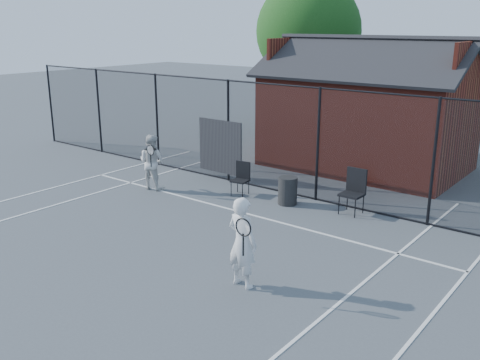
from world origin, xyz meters
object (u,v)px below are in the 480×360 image
Objects in this scene: player_back at (152,162)px; player_front at (242,242)px; waste_bin at (288,191)px; clubhouse at (367,118)px; chair_right at (352,193)px; chair_left at (240,179)px.

player_front is at bearing -28.74° from player_back.
player_back is (-5.62, 3.08, -0.06)m from player_front.
player_back is at bearing -162.17° from waste_bin.
clubhouse is at bearing 102.03° from player_front.
player_back reaches higher than chair_right.
chair_left is at bearing -105.54° from clubhouse.
clubhouse reaches higher than chair_right.
player_front is 5.31m from chair_left.
player_front is at bearing -66.85° from waste_bin.
waste_bin is (-1.84, 4.30, -0.48)m from player_front.
clubhouse reaches higher than player_back.
chair_left is at bearing 24.53° from player_back.
clubhouse is 3.89× the size of player_front.
chair_left is 1.23× the size of waste_bin.
clubhouse is at bearing 65.85° from chair_left.
player_back is at bearing -121.77° from clubhouse.
clubhouse is at bearing 112.03° from chair_right.
player_front is 4.70m from waste_bin.
chair_right is at bearing 11.93° from waste_bin.
chair_right is at bearing 92.41° from player_front.
player_back is 1.76× the size of chair_left.
player_front reaches higher than chair_right.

